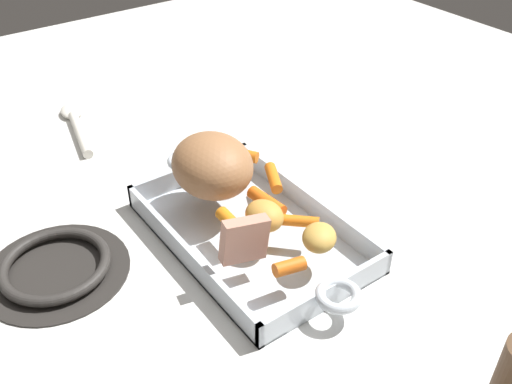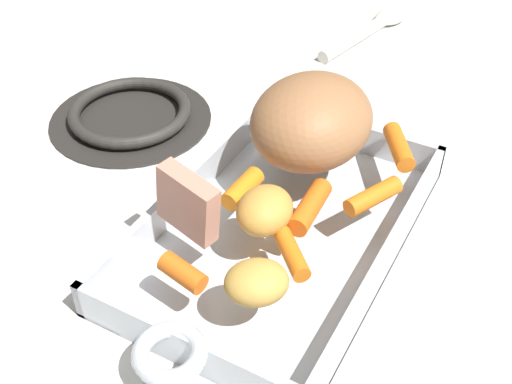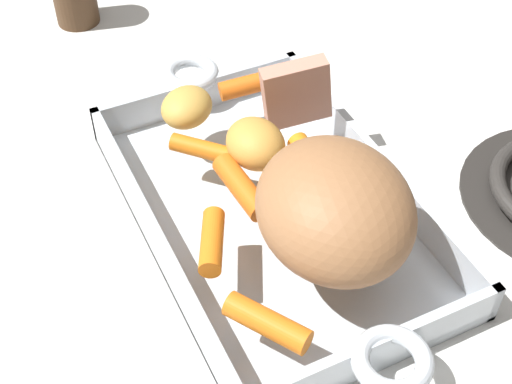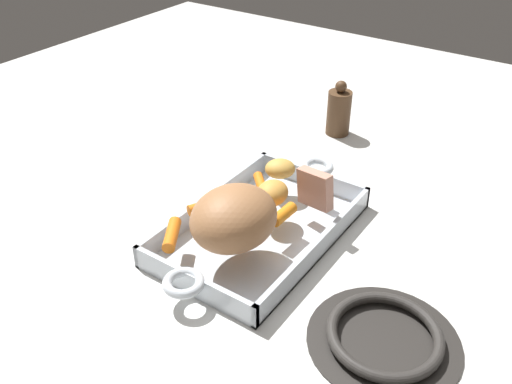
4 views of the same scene
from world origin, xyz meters
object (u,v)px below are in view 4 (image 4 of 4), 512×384
at_px(roast_slice_thin, 315,189).
at_px(baby_carrot_center_right, 283,214).
at_px(baby_carrot_northeast, 315,179).
at_px(baby_carrot_northwest, 206,206).
at_px(baby_carrot_center_left, 246,202).
at_px(baby_carrot_southeast, 261,184).
at_px(pork_roast, 234,218).
at_px(pepper_mill, 339,112).
at_px(potato_halved, 272,193).
at_px(roasting_dish, 260,229).
at_px(baby_carrot_short, 172,235).
at_px(potato_golden_large, 280,169).
at_px(stove_burner_rear, 384,337).

relative_size(roast_slice_thin, baby_carrot_center_right, 1.23).
bearing_deg(baby_carrot_northeast, roast_slice_thin, 28.29).
height_order(baby_carrot_northwest, baby_carrot_center_right, same).
xyz_separation_m(baby_carrot_center_left, baby_carrot_southeast, (-0.06, -0.01, -0.00)).
height_order(pork_roast, pepper_mill, pork_roast).
xyz_separation_m(baby_carrot_center_right, potato_halved, (-0.03, -0.04, 0.01)).
bearing_deg(potato_halved, baby_carrot_center_left, -41.19).
distance_m(baby_carrot_northeast, pepper_mill, 0.29).
height_order(roasting_dish, roast_slice_thin, roast_slice_thin).
height_order(baby_carrot_short, baby_carrot_northeast, baby_carrot_northeast).
relative_size(pork_roast, potato_golden_large, 2.57).
bearing_deg(roasting_dish, baby_carrot_northwest, -59.80).
xyz_separation_m(baby_carrot_short, baby_carrot_southeast, (-0.20, 0.03, -0.00)).
height_order(baby_carrot_northwest, potato_golden_large, potato_golden_large).
xyz_separation_m(pork_roast, baby_carrot_northeast, (-0.21, 0.02, -0.04)).
height_order(potato_golden_large, pepper_mill, pepper_mill).
height_order(baby_carrot_northwest, baby_carrot_center_left, baby_carrot_center_left).
bearing_deg(baby_carrot_southeast, stove_burner_rear, 62.25).
bearing_deg(baby_carrot_short, potato_halved, 157.11).
relative_size(pork_roast, baby_carrot_center_left, 2.03).
bearing_deg(baby_carrot_northwest, baby_carrot_center_right, 113.83).
bearing_deg(baby_carrot_northwest, baby_carrot_center_left, 134.33).
xyz_separation_m(roasting_dish, pepper_mill, (-0.40, -0.07, 0.04)).
xyz_separation_m(roasting_dish, pork_roast, (0.08, 0.01, 0.08)).
relative_size(baby_carrot_northeast, potato_halved, 0.71).
bearing_deg(baby_carrot_southeast, pork_roast, 19.30).
bearing_deg(stove_burner_rear, baby_carrot_northeast, -133.96).
bearing_deg(baby_carrot_center_left, baby_carrot_southeast, -169.38).
bearing_deg(baby_carrot_northeast, baby_carrot_southeast, -46.81).
xyz_separation_m(baby_carrot_center_left, pepper_mill, (-0.40, -0.04, -0.00)).
height_order(baby_carrot_center_left, pepper_mill, pepper_mill).
bearing_deg(pork_roast, roasting_dish, -173.37).
bearing_deg(baby_carrot_center_left, potato_golden_large, -177.79).
distance_m(baby_carrot_short, baby_carrot_center_left, 0.14).
xyz_separation_m(baby_carrot_northeast, potato_halved, (0.09, -0.03, 0.01)).
bearing_deg(pepper_mill, roast_slice_thin, 20.82).
bearing_deg(potato_golden_large, baby_carrot_short, -8.58).
bearing_deg(stove_burner_rear, baby_carrot_center_left, -108.74).
xyz_separation_m(baby_carrot_northwest, pepper_mill, (-0.45, 0.01, -0.00)).
height_order(roasting_dish, baby_carrot_short, baby_carrot_short).
distance_m(baby_carrot_center_right, potato_golden_large, 0.13).
distance_m(roasting_dish, potato_halved, 0.06).
height_order(roasting_dish, baby_carrot_center_right, baby_carrot_center_right).
bearing_deg(potato_golden_large, pork_roast, 12.62).
relative_size(roasting_dish, pork_roast, 3.18).
bearing_deg(baby_carrot_center_left, pepper_mill, -174.87).
distance_m(roast_slice_thin, potato_halved, 0.07).
bearing_deg(potato_golden_large, baby_carrot_northwest, -15.03).
height_order(baby_carrot_northwest, pepper_mill, pepper_mill).
bearing_deg(potato_halved, pork_roast, 4.93).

